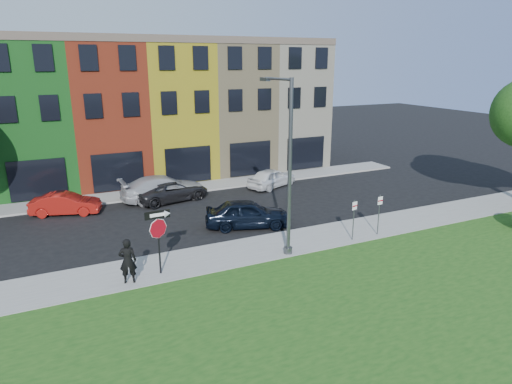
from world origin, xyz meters
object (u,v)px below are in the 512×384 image
stop_sign (158,229)px  sedan_near (247,214)px  man (128,261)px  street_lamp (287,168)px

stop_sign → sedan_near: 7.05m
man → stop_sign: bearing=-155.5°
stop_sign → street_lamp: size_ratio=0.35×
man → street_lamp: street_lamp is taller
stop_sign → man: 1.75m
man → sedan_near: bearing=-136.8°
stop_sign → street_lamp: bearing=-3.0°
stop_sign → street_lamp: 6.27m
man → sedan_near: man is taller
man → street_lamp: (7.29, -0.02, 3.10)m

